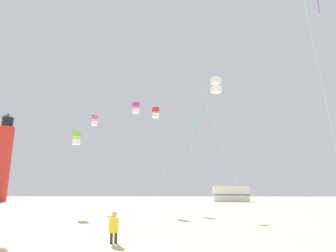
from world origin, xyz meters
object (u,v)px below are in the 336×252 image
Objects in this scene: kite_box_scarlet at (156,113)px; kite_box_magenta at (136,108)px; kite_diamond_violet at (318,4)px; kite_box_lime at (76,138)px; kite_diamond_cyan at (196,127)px; kite_flyer_standing at (114,227)px; kite_box_white at (216,85)px; kite_box_rainbow at (94,120)px; rv_van_white at (231,194)px; lighthouse_distant at (3,159)px.

kite_box_magenta is at bearing -141.34° from kite_box_scarlet.
kite_diamond_violet is 20.02m from kite_box_lime.
kite_diamond_violet is 19.55m from kite_box_magenta.
kite_diamond_violet is at bearing -59.26° from kite_diamond_cyan.
kite_box_white reaches higher than kite_flyer_standing.
kite_box_lime is (-11.65, 4.02, -3.11)m from kite_box_white.
kite_diamond_violet is 8.13m from kite_box_white.
kite_box_lime is at bearing -85.03° from kite_box_rainbow.
rv_van_white is (13.82, 25.74, -9.11)m from kite_box_magenta.
kite_box_rainbow is (-12.22, 10.57, 0.11)m from kite_box_white.
kite_box_white is at bearing -96.69° from rv_van_white.
rv_van_white is at bearing 63.87° from kite_box_scarlet.
kite_box_lime is 1.05× the size of rv_van_white.
kite_diamond_cyan is at bearing 120.74° from kite_diamond_violet.
kite_flyer_standing is at bearing -119.19° from kite_box_white.
kite_diamond_cyan is at bearing -117.86° from kite_flyer_standing.
kite_flyer_standing is 20.79m from kite_box_magenta.
rv_van_white is (7.77, 30.98, -5.78)m from kite_diamond_cyan.
kite_diamond_cyan is 32.46m from rv_van_white.
kite_diamond_violet is 56.52m from lighthouse_distant.
kite_diamond_cyan is 0.70× the size of kite_box_scarlet.
kite_box_white is 0.91× the size of kite_box_magenta.
rv_van_white is (42.65, 2.25, -6.45)m from lighthouse_distant.
kite_box_scarlet is 37.88m from lighthouse_distant.
kite_diamond_cyan is 8.57m from kite_box_scarlet.
kite_box_lime is 0.63× the size of kite_box_magenta.
kite_box_scarlet is 1.67× the size of rv_van_white.
kite_diamond_violet is 1.13× the size of kite_box_scarlet.
kite_box_magenta is at bearing 139.13° from kite_diamond_cyan.
kite_box_magenta reaches higher than kite_box_lime.
kite_diamond_violet is 12.56m from kite_diamond_cyan.
kite_diamond_cyan reaches higher than rv_van_white.
kite_box_scarlet is at bearing -112.30° from rv_van_white.
kite_box_lime is at bearing 147.73° from kite_diamond_violet.
kite_diamond_violet is (9.78, 2.80, 10.95)m from kite_flyer_standing.
kite_box_scarlet is 2.53m from kite_box_magenta.
kite_flyer_standing is at bearing -100.90° from rv_van_white.
kite_box_rainbow is 5.17m from kite_box_magenta.
kite_box_magenta is at bearing -114.41° from rv_van_white.
kite_diamond_violet is 23.98m from kite_box_rainbow.
kite_diamond_violet is 1.62× the size of kite_diamond_cyan.
kite_box_scarlet is at bearing 120.82° from kite_diamond_violet.
kite_diamond_cyan is 1.16× the size of rv_van_white.
lighthouse_distant is (-31.11, 41.64, 7.22)m from kite_flyer_standing.
kite_flyer_standing is 22.01m from kite_box_scarlet.
kite_box_scarlet is 28.38m from rv_van_white.
kite_diamond_violet reaches higher than kite_box_magenta.
lighthouse_distant is at bearing -173.16° from rv_van_white.
kite_diamond_violet is at bearing -53.32° from kite_box_white.
lighthouse_distant is (-28.83, 23.50, -2.66)m from kite_box_magenta.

